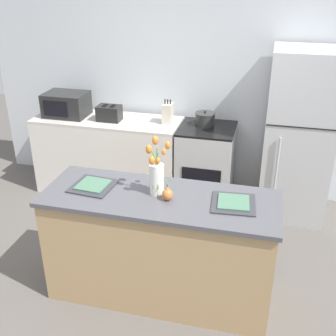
{
  "coord_description": "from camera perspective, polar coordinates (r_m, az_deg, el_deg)",
  "views": [
    {
      "loc": [
        0.73,
        -2.65,
        2.49
      ],
      "look_at": [
        0.0,
        0.25,
        1.04
      ],
      "focal_mm": 45.0,
      "sensor_mm": 36.0,
      "label": 1
    }
  ],
  "objects": [
    {
      "name": "back_counter",
      "position": [
        5.05,
        -7.96,
        1.74
      ],
      "size": [
        1.68,
        0.6,
        0.91
      ],
      "color": "silver",
      "rests_on": "ground_plane"
    },
    {
      "name": "kitchen_island",
      "position": [
        3.42,
        -1.04,
        -10.57
      ],
      "size": [
        1.8,
        0.66,
        0.92
      ],
      "color": "tan",
      "rests_on": "ground_plane"
    },
    {
      "name": "plate_setting_right",
      "position": [
        3.1,
        8.86,
        -4.7
      ],
      "size": [
        0.34,
        0.34,
        0.02
      ],
      "color": "#333338",
      "rests_on": "kitchen_island"
    },
    {
      "name": "toaster",
      "position": [
        4.8,
        -7.97,
        7.37
      ],
      "size": [
        0.28,
        0.18,
        0.17
      ],
      "color": "black",
      "rests_on": "back_counter"
    },
    {
      "name": "plate_setting_left",
      "position": [
        3.35,
        -10.12,
        -2.35
      ],
      "size": [
        0.34,
        0.34,
        0.02
      ],
      "color": "#333338",
      "rests_on": "kitchen_island"
    },
    {
      "name": "refrigerator",
      "position": [
        4.56,
        17.24,
        4.08
      ],
      "size": [
        0.68,
        0.67,
        1.79
      ],
      "color": "#B7BABC",
      "rests_on": "ground_plane"
    },
    {
      "name": "ground_plane",
      "position": [
        3.71,
        -0.98,
        -16.32
      ],
      "size": [
        10.0,
        10.0,
        0.0
      ],
      "primitive_type": "plane",
      "color": "#59544F"
    },
    {
      "name": "microwave",
      "position": [
        5.04,
        -13.6,
        8.38
      ],
      "size": [
        0.48,
        0.37,
        0.27
      ],
      "color": "black",
      "rests_on": "back_counter"
    },
    {
      "name": "stove_range",
      "position": [
        4.76,
        5.13,
        0.35
      ],
      "size": [
        0.6,
        0.61,
        0.91
      ],
      "color": "#B2B5B7",
      "rests_on": "ground_plane"
    },
    {
      "name": "back_wall",
      "position": [
        4.85,
        5.16,
        12.11
      ],
      "size": [
        5.2,
        0.08,
        2.7
      ],
      "color": "silver",
      "rests_on": "ground_plane"
    },
    {
      "name": "cooking_pot",
      "position": [
        4.62,
        5.03,
        6.62
      ],
      "size": [
        0.22,
        0.22,
        0.17
      ],
      "color": "#2D2D2D",
      "rests_on": "stove_range"
    },
    {
      "name": "knife_block",
      "position": [
        4.66,
        -0.04,
        7.41
      ],
      "size": [
        0.1,
        0.14,
        0.27
      ],
      "color": "beige",
      "rests_on": "back_counter"
    },
    {
      "name": "pear_figurine",
      "position": [
        3.1,
        -0.08,
        -3.53
      ],
      "size": [
        0.08,
        0.08,
        0.13
      ],
      "color": "#C66B33",
      "rests_on": "kitchen_island"
    },
    {
      "name": "flower_vase",
      "position": [
        3.13,
        -1.55,
        -0.83
      ],
      "size": [
        0.18,
        0.17,
        0.45
      ],
      "color": "silver",
      "rests_on": "kitchen_island"
    }
  ]
}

